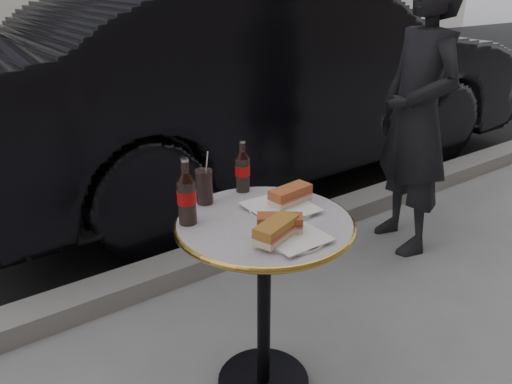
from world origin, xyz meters
TOP-DOWN VIEW (x-y plane):
  - ground at (0.00, 0.00)m, footprint 80.00×80.00m
  - asphalt_road at (0.00, 5.00)m, footprint 40.00×8.00m
  - curb at (0.00, 0.90)m, footprint 40.00×0.20m
  - bistro_table at (0.00, 0.00)m, footprint 0.62×0.62m
  - plate_left at (-0.01, -0.17)m, footprint 0.23×0.23m
  - plate_right at (0.09, 0.03)m, footprint 0.27×0.27m
  - sandwich_left_a at (-0.06, -0.14)m, footprint 0.18×0.13m
  - sandwich_left_b at (-0.02, -0.11)m, footprint 0.16×0.14m
  - sandwich_right at (0.14, 0.04)m, footprint 0.17×0.09m
  - cola_bottle_left at (-0.22, 0.14)m, footprint 0.07×0.07m
  - cola_bottle_right at (0.09, 0.26)m, footprint 0.06×0.06m
  - cola_glass at (-0.09, 0.24)m, footprint 0.08×0.08m
  - parked_car at (1.48, 1.91)m, footprint 1.67×4.69m
  - pedestrian at (1.39, 0.45)m, footprint 0.53×0.66m

SIDE VIEW (x-z plane):
  - ground at x=0.00m, z-range 0.00..0.00m
  - asphalt_road at x=0.00m, z-range 0.00..0.00m
  - curb at x=0.00m, z-range -0.01..0.11m
  - bistro_table at x=0.00m, z-range 0.00..0.73m
  - plate_left at x=-0.01m, z-range 0.73..0.74m
  - plate_right at x=0.09m, z-range 0.73..0.75m
  - parked_car at x=1.48m, z-range 0.00..1.54m
  - sandwich_left_b at x=-0.02m, z-range 0.74..0.79m
  - sandwich_left_a at x=-0.06m, z-range 0.74..0.80m
  - sandwich_right at x=0.14m, z-range 0.75..0.80m
  - pedestrian at x=1.39m, z-range 0.00..1.58m
  - cola_glass at x=-0.09m, z-range 0.73..0.86m
  - cola_bottle_right at x=0.09m, z-range 0.73..0.94m
  - cola_bottle_left at x=-0.22m, z-range 0.73..0.96m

